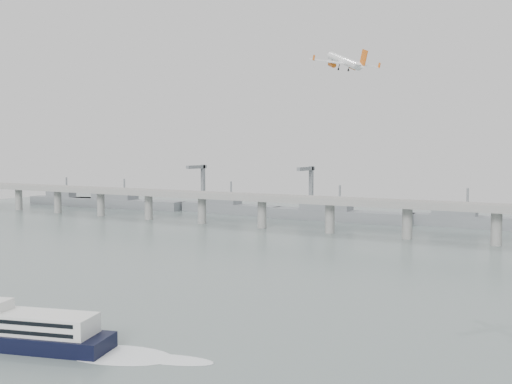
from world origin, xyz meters
The scene contains 5 objects.
ground centered at (0.00, 0.00, 0.00)m, with size 900.00×900.00×0.00m, color slate.
bridge centered at (-1.15, 200.00, 17.65)m, with size 800.00×22.00×23.90m.
distant_fleet centered at (-155.36, 265.08, 6.22)m, with size 453.00×60.90×40.00m.
ferry centered at (-13.97, -48.39, 4.43)m, with size 84.61×33.33×16.34m.
airliner centered at (31.88, 69.39, 87.34)m, with size 26.72×25.75×12.47m.
Camera 1 is at (121.07, -152.15, 52.47)m, focal length 42.00 mm.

